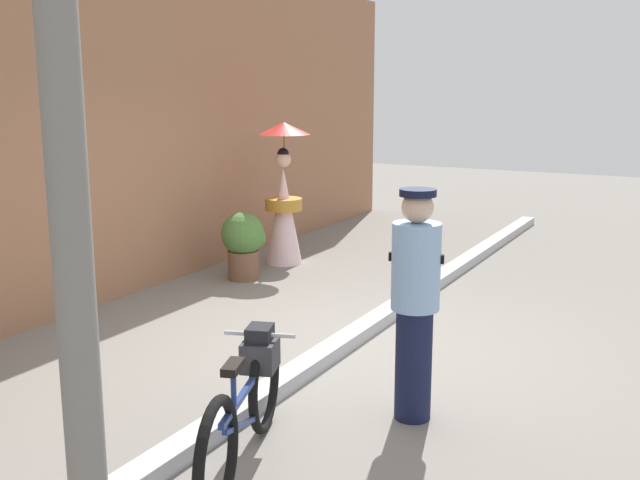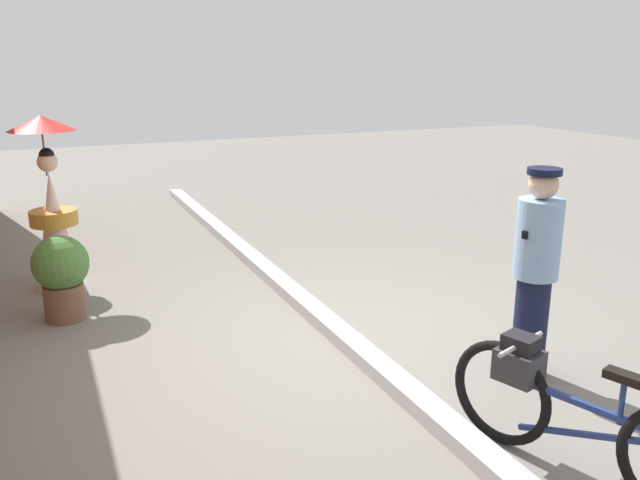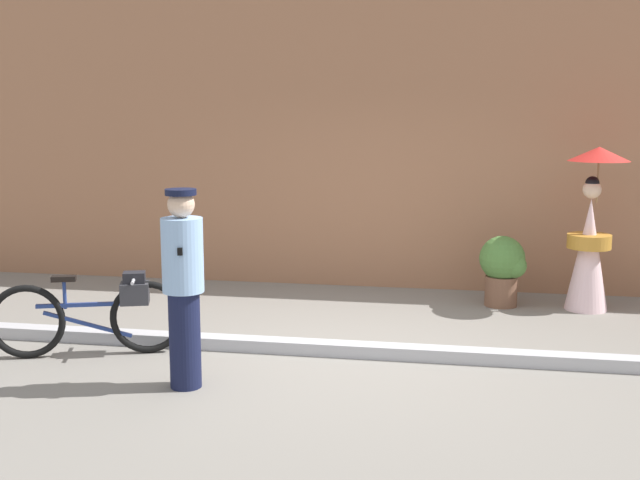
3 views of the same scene
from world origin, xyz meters
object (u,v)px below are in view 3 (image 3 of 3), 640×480
person_officer (183,283)px  person_with_parasol (590,234)px  potted_plant_by_door (503,267)px  bicycle_near_officer (97,313)px

person_officer → person_with_parasol: (3.67, 3.28, 0.00)m
person_with_parasol → potted_plant_by_door: bearing=-179.7°
person_officer → potted_plant_by_door: (2.72, 3.28, -0.41)m
person_with_parasol → potted_plant_by_door: (-0.95, -0.00, -0.41)m
bicycle_near_officer → potted_plant_by_door: 4.62m
person_with_parasol → bicycle_near_officer: bearing=-151.4°
bicycle_near_officer → person_with_parasol: size_ratio=0.92×
person_with_parasol → person_officer: bearing=-138.2°
person_officer → potted_plant_by_door: person_officer is taller
person_officer → person_with_parasol: size_ratio=0.89×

